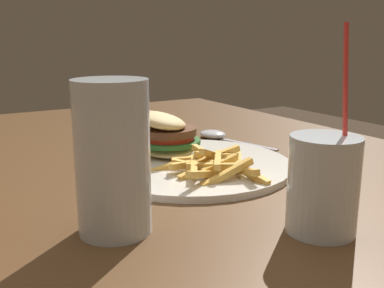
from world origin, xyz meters
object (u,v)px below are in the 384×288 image
at_px(juice_glass, 323,187).
at_px(spoon, 216,135).
at_px(meal_plate_near, 183,153).
at_px(beer_glass, 113,162).

xyz_separation_m(juice_glass, spoon, (0.42, -0.15, -0.04)).
distance_m(meal_plate_near, spoon, 0.20).
bearing_deg(spoon, meal_plate_near, 115.78).
xyz_separation_m(meal_plate_near, spoon, (0.13, -0.15, -0.01)).
xyz_separation_m(beer_glass, spoon, (0.31, -0.34, -0.07)).
bearing_deg(juice_glass, meal_plate_near, 0.61).
relative_size(meal_plate_near, spoon, 1.70).
relative_size(meal_plate_near, beer_glass, 1.93).
distance_m(meal_plate_near, juice_glass, 0.29).
distance_m(juice_glass, spoon, 0.45).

